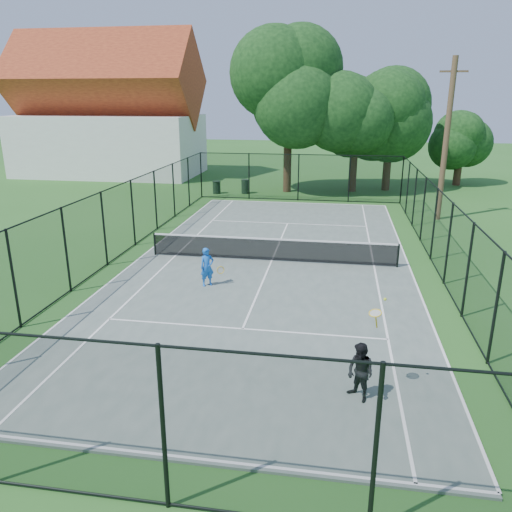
% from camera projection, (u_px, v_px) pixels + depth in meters
% --- Properties ---
extents(ground, '(120.00, 120.00, 0.00)m').
position_uv_depth(ground, '(272.00, 262.00, 20.49)').
color(ground, '#265A1F').
extents(tennis_court, '(11.00, 24.00, 0.06)m').
position_uv_depth(tennis_court, '(272.00, 261.00, 20.48)').
color(tennis_court, '#53625A').
rests_on(tennis_court, ground).
extents(tennis_net, '(10.08, 0.08, 0.95)m').
position_uv_depth(tennis_net, '(272.00, 249.00, 20.31)').
color(tennis_net, black).
rests_on(tennis_net, tennis_court).
extents(fence, '(13.10, 26.10, 3.00)m').
position_uv_depth(fence, '(272.00, 227.00, 20.03)').
color(fence, black).
rests_on(fence, ground).
extents(tree_near_left, '(8.20, 8.20, 10.69)m').
position_uv_depth(tree_near_left, '(289.00, 95.00, 33.75)').
color(tree_near_left, '#332114').
rests_on(tree_near_left, ground).
extents(tree_near_mid, '(6.05, 6.05, 7.92)m').
position_uv_depth(tree_near_mid, '(356.00, 121.00, 34.37)').
color(tree_near_mid, '#332114').
rests_on(tree_near_mid, ground).
extents(tree_near_right, '(5.67, 5.67, 7.83)m').
position_uv_depth(tree_near_right, '(391.00, 119.00, 34.86)').
color(tree_near_right, '#332114').
rests_on(tree_near_right, ground).
extents(tree_far_right, '(3.99, 3.99, 5.28)m').
position_uv_depth(tree_far_right, '(461.00, 142.00, 37.37)').
color(tree_far_right, '#332114').
rests_on(tree_far_right, ground).
extents(building, '(15.30, 8.15, 11.87)m').
position_uv_depth(building, '(108.00, 116.00, 42.28)').
color(building, silver).
rests_on(building, ground).
extents(trash_bin_left, '(0.58, 0.58, 0.88)m').
position_uv_depth(trash_bin_left, '(217.00, 187.00, 34.88)').
color(trash_bin_left, black).
rests_on(trash_bin_left, ground).
extents(trash_bin_right, '(0.58, 0.58, 0.98)m').
position_uv_depth(trash_bin_right, '(245.00, 186.00, 34.88)').
color(trash_bin_right, black).
rests_on(trash_bin_right, ground).
extents(utility_pole, '(1.40, 0.30, 8.48)m').
position_uv_depth(utility_pole, '(446.00, 140.00, 26.39)').
color(utility_pole, '#4C3823').
rests_on(utility_pole, ground).
extents(player_blue, '(0.89, 0.56, 1.38)m').
position_uv_depth(player_blue, '(207.00, 267.00, 17.59)').
color(player_blue, blue).
rests_on(player_blue, tennis_court).
extents(player_black, '(0.88, 0.90, 2.31)m').
position_uv_depth(player_black, '(360.00, 372.00, 10.89)').
color(player_black, black).
rests_on(player_black, tennis_court).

